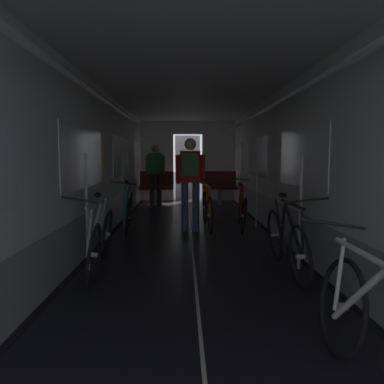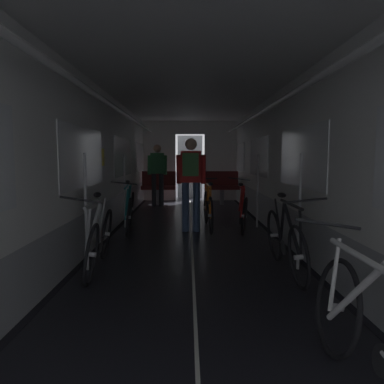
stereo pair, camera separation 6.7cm
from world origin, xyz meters
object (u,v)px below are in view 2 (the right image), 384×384
Objects in this scene: bicycle_red at (243,209)px; bicycle_teal at (130,210)px; bench_seat_far_left at (159,185)px; bicycle_black at (285,241)px; person_cyclist_aisle at (191,176)px; person_standing_near_bench at (157,171)px; bench_seat_far_right at (222,184)px; bicycle_orange_in_aisle at (208,209)px; bicycle_white at (375,339)px; bicycle_silver at (99,239)px.

bicycle_red is 2.10m from bicycle_teal.
bench_seat_far_left reaches higher than bicycle_teal.
bicycle_black is 2.64m from person_cyclist_aisle.
bicycle_red is 3.76m from person_standing_near_bench.
person_standing_near_bench is at bearing -89.59° from bench_seat_far_left.
bicycle_red is (0.06, -3.59, -0.19)m from bench_seat_far_right.
bench_seat_far_left is 0.58× the size of person_standing_near_bench.
bench_seat_far_right reaches higher than bicycle_orange_in_aisle.
bicycle_teal is at bearing -94.12° from person_standing_near_bench.
bench_seat_far_right is 0.58× the size of bicycle_red.
bicycle_red is 0.65m from bicycle_orange_in_aisle.
person_cyclist_aisle is at bearing -168.83° from bicycle_red.
bench_seat_far_left reaches higher than bicycle_black.
bench_seat_far_right reaches higher than bicycle_black.
bicycle_red reaches higher than bicycle_orange_in_aisle.
bicycle_white reaches higher than bicycle_red.
bicycle_white is at bearing -89.66° from bench_seat_far_right.
person_standing_near_bench reaches higher than bicycle_orange_in_aisle.
person_standing_near_bench is at bearing 103.02° from bicycle_white.
bicycle_silver is at bearing -89.69° from bicycle_teal.
bicycle_white is (1.85, -8.36, -0.19)m from bench_seat_far_left.
bicycle_black is 2.70m from bicycle_orange_in_aisle.
bench_seat_far_right is 0.58× the size of bicycle_silver.
person_standing_near_bench is (-0.89, 3.40, -0.04)m from person_cyclist_aisle.
bicycle_teal is at bearing -174.49° from bicycle_orange_in_aisle.
person_standing_near_bench is (-1.80, -0.38, 0.41)m from bench_seat_far_right.
bicycle_silver is 3.17m from bicycle_red.
bench_seat_far_right is 3.91m from person_cyclist_aisle.
bicycle_silver is at bearing -92.12° from bench_seat_far_left.
bicycle_white is 1.00× the size of bicycle_teal.
bench_seat_far_left is 0.58× the size of bicycle_silver.
person_cyclist_aisle is (-0.96, 4.58, 0.64)m from bicycle_white.
bicycle_red is 1.00× the size of bicycle_orange_in_aisle.
bench_seat_far_right is at bearing 91.64° from bicycle_black.
bicycle_white is 1.00× the size of bicycle_orange_in_aisle.
bicycle_silver is 2.20m from bicycle_black.
bicycle_teal is (-2.08, 4.71, 0.00)m from bicycle_white.
person_cyclist_aisle reaches higher than bicycle_black.
bench_seat_far_left is 1.00× the size of bench_seat_far_right.
bicycle_silver is 5.63m from person_standing_near_bench.
bicycle_red reaches higher than bicycle_black.
person_cyclist_aisle is (1.11, 2.19, 0.64)m from bicycle_silver.
bench_seat_far_left is at bearing 87.88° from bicycle_silver.
bicycle_silver and bicycle_white have the same top height.
bicycle_orange_in_aisle is (-0.75, 2.60, 0.00)m from bicycle_black.
bicycle_white is 1.00× the size of bicycle_red.
bench_seat_far_left is 6.42m from bicycle_black.
bicycle_orange_in_aisle is (1.44, 2.46, 0.00)m from bicycle_silver.
person_cyclist_aisle reaches higher than bicycle_white.
bicycle_black is at bearing -71.02° from person_standing_near_bench.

